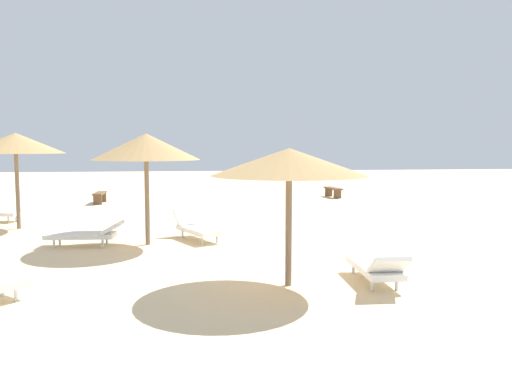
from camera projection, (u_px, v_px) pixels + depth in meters
The scene contains 9 objects.
ground_plane at pixel (273, 254), 11.99m from camera, with size 80.00×80.00×0.00m, color beige.
parasol_0 at pixel (146, 147), 12.86m from camera, with size 2.75×2.75×2.87m.
parasol_3 at pixel (15, 143), 15.40m from camera, with size 2.90×2.90×2.95m.
parasol_4 at pixel (289, 162), 9.06m from camera, with size 2.84×2.84×2.51m.
lounger_0 at pixel (86, 234), 12.85m from camera, with size 1.95×0.79×0.64m.
lounger_4 at pixel (376, 267), 9.34m from camera, with size 0.73×1.92×0.70m.
lounger_5 at pixel (197, 228), 13.78m from camera, with size 1.38×1.96×0.77m.
bench_0 at pixel (333, 190), 25.13m from camera, with size 0.58×1.54×0.49m.
bench_1 at pixel (100, 196), 22.52m from camera, with size 0.41×1.50×0.49m.
Camera 1 is at (-1.96, -11.65, 2.55)m, focal length 35.43 mm.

